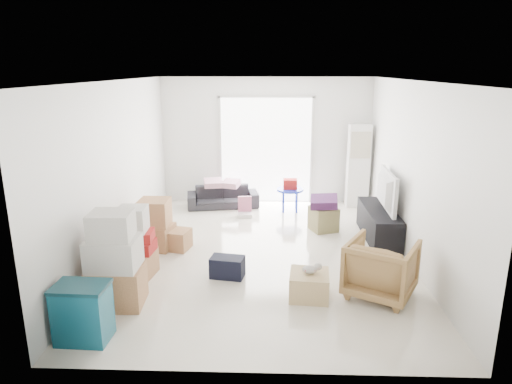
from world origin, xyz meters
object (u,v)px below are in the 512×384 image
object	(u,v)px
ac_tower	(358,166)
ottoman	(323,219)
kids_table	(290,188)
tv_console	(379,223)
armchair	(381,266)
storage_bins	(83,313)
wood_crate	(309,285)
sofa	(223,193)
television	(380,205)

from	to	relation	value
ac_tower	ottoman	size ratio (longest dim) A/B	4.02
ottoman	kids_table	xyz separation A→B (m)	(-0.57, 1.16, 0.27)
ac_tower	kids_table	bearing A→B (deg)	-164.92
tv_console	armchair	distance (m)	2.16
storage_bins	wood_crate	world-z (taller)	storage_bins
ottoman	wood_crate	bearing A→B (deg)	-100.19
armchair	storage_bins	world-z (taller)	armchair
tv_console	armchair	bearing A→B (deg)	-102.07
ac_tower	ottoman	xyz separation A→B (m)	(-0.87, -1.55, -0.66)
ac_tower	kids_table	size ratio (longest dim) A/B	2.60
sofa	armchair	xyz separation A→B (m)	(2.46, -3.86, 0.12)
storage_bins	kids_table	size ratio (longest dim) A/B	0.97
ac_tower	armchair	xyz separation A→B (m)	(-0.40, -4.01, -0.46)
tv_console	sofa	xyz separation A→B (m)	(-2.91, 1.75, 0.03)
storage_bins	ottoman	size ratio (longest dim) A/B	1.51
television	ottoman	size ratio (longest dim) A/B	2.66
television	ottoman	distance (m)	1.06
television	ac_tower	bearing A→B (deg)	3.51
armchair	kids_table	xyz separation A→B (m)	(-1.04, 3.62, 0.07)
ac_tower	kids_table	world-z (taller)	ac_tower
armchair	wood_crate	xyz separation A→B (m)	(-0.93, -0.08, -0.25)
ac_tower	tv_console	bearing A→B (deg)	-88.50
sofa	tv_console	bearing A→B (deg)	-41.07
television	storage_bins	distance (m)	5.08
armchair	kids_table	size ratio (longest dim) A/B	1.23
sofa	armchair	size ratio (longest dim) A/B	1.80
sofa	ottoman	size ratio (longest dim) A/B	3.45
sofa	wood_crate	world-z (taller)	sofa
ac_tower	ottoman	world-z (taller)	ac_tower
tv_console	ottoman	bearing A→B (deg)	159.06
television	ottoman	bearing A→B (deg)	71.07
sofa	wood_crate	xyz separation A→B (m)	(1.53, -3.94, -0.13)
television	sofa	size ratio (longest dim) A/B	0.77
tv_console	kids_table	size ratio (longest dim) A/B	2.34
sofa	armchair	bearing A→B (deg)	-67.48
ac_tower	storage_bins	xyz separation A→B (m)	(-3.85, -5.15, -0.55)
ac_tower	wood_crate	xyz separation A→B (m)	(-1.33, -4.09, -0.71)
ottoman	wood_crate	size ratio (longest dim) A/B	0.87
ottoman	tv_console	bearing A→B (deg)	-20.94
television	storage_bins	size ratio (longest dim) A/B	1.76
ac_tower	wood_crate	distance (m)	4.36
sofa	storage_bins	distance (m)	5.10
ac_tower	tv_console	size ratio (longest dim) A/B	1.11
storage_bins	ottoman	bearing A→B (deg)	50.35
tv_console	sofa	bearing A→B (deg)	148.92
television	kids_table	size ratio (longest dim) A/B	1.72
kids_table	wood_crate	xyz separation A→B (m)	(0.11, -3.70, -0.32)
television	kids_table	world-z (taller)	television
wood_crate	sofa	bearing A→B (deg)	111.26
ac_tower	armchair	world-z (taller)	ac_tower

